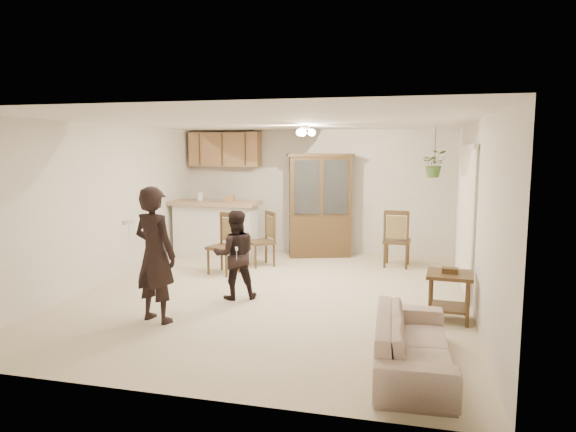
% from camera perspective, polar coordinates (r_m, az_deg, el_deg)
% --- Properties ---
extents(floor, '(6.50, 6.50, 0.00)m').
position_cam_1_polar(floor, '(7.66, -1.59, -8.58)').
color(floor, beige).
rests_on(floor, ground).
extents(ceiling, '(5.50, 6.50, 0.02)m').
position_cam_1_polar(ceiling, '(7.37, -1.66, 10.44)').
color(ceiling, white).
rests_on(ceiling, wall_back).
extents(wall_back, '(5.50, 0.02, 2.50)m').
position_cam_1_polar(wall_back, '(10.56, 3.12, 2.77)').
color(wall_back, silver).
rests_on(wall_back, ground).
extents(wall_front, '(5.50, 0.02, 2.50)m').
position_cam_1_polar(wall_front, '(4.41, -13.08, -4.16)').
color(wall_front, silver).
rests_on(wall_front, ground).
extents(wall_left, '(0.02, 6.50, 2.50)m').
position_cam_1_polar(wall_left, '(8.56, -19.64, 1.23)').
color(wall_left, silver).
rests_on(wall_left, ground).
extents(wall_right, '(0.02, 6.50, 2.50)m').
position_cam_1_polar(wall_right, '(7.18, 20.02, 0.07)').
color(wall_right, silver).
rests_on(wall_right, ground).
extents(breakfast_bar, '(1.60, 0.55, 1.00)m').
position_cam_1_polar(breakfast_bar, '(10.31, -8.02, -1.60)').
color(breakfast_bar, silver).
rests_on(breakfast_bar, floor).
extents(bar_top, '(1.75, 0.70, 0.08)m').
position_cam_1_polar(bar_top, '(10.24, -8.08, 1.44)').
color(bar_top, '#9F815F').
rests_on(bar_top, breakfast_bar).
extents(upper_cabinets, '(1.50, 0.34, 0.70)m').
position_cam_1_polar(upper_cabinets, '(10.87, -6.99, 7.35)').
color(upper_cabinets, brown).
rests_on(upper_cabinets, wall_back).
extents(vertical_blinds, '(0.06, 2.30, 2.10)m').
position_cam_1_polar(vertical_blinds, '(8.09, 19.04, -0.17)').
color(vertical_blinds, white).
rests_on(vertical_blinds, wall_right).
extents(ceiling_fixture, '(0.36, 0.36, 0.20)m').
position_cam_1_polar(ceiling_fixture, '(8.48, 1.88, 9.39)').
color(ceiling_fixture, beige).
rests_on(ceiling_fixture, ceiling).
extents(hanging_plant, '(0.43, 0.37, 0.48)m').
position_cam_1_polar(hanging_plant, '(9.50, 15.98, 5.58)').
color(hanging_plant, '#325421').
rests_on(hanging_plant, ceiling).
extents(plant_cord, '(0.01, 0.01, 0.65)m').
position_cam_1_polar(plant_cord, '(9.49, 16.05, 7.54)').
color(plant_cord, black).
rests_on(plant_cord, ceiling).
extents(sofa, '(0.81, 1.90, 0.73)m').
position_cam_1_polar(sofa, '(5.21, 13.75, -12.44)').
color(sofa, beige).
rests_on(sofa, floor).
extents(adult, '(0.75, 0.61, 1.80)m').
position_cam_1_polar(adult, '(6.47, -14.59, -3.64)').
color(adult, black).
rests_on(adult, floor).
extents(child, '(0.81, 0.74, 1.35)m').
position_cam_1_polar(child, '(7.30, -5.91, -3.97)').
color(child, black).
rests_on(child, floor).
extents(china_hutch, '(1.37, 0.85, 2.02)m').
position_cam_1_polar(china_hutch, '(10.11, 3.54, 1.12)').
color(china_hutch, '#3A2715').
rests_on(china_hutch, floor).
extents(side_table, '(0.58, 0.58, 0.66)m').
position_cam_1_polar(side_table, '(6.75, 17.45, -8.44)').
color(side_table, '#3A2715').
rests_on(side_table, floor).
extents(chair_bar, '(0.56, 0.56, 1.03)m').
position_cam_1_polar(chair_bar, '(8.82, -7.14, -4.53)').
color(chair_bar, '#3A2715').
rests_on(chair_bar, floor).
extents(chair_hutch_left, '(0.61, 0.61, 0.99)m').
position_cam_1_polar(chair_hutch_left, '(9.36, -3.03, -3.86)').
color(chair_hutch_left, '#3A2715').
rests_on(chair_hutch_left, floor).
extents(chair_hutch_right, '(0.49, 0.49, 1.04)m').
position_cam_1_polar(chair_hutch_right, '(9.50, 11.98, -3.75)').
color(chair_hutch_right, '#3A2715').
rests_on(chair_hutch_right, floor).
extents(controller_adult, '(0.09, 0.15, 0.04)m').
position_cam_1_polar(controller_adult, '(6.15, -17.31, -0.67)').
color(controller_adult, white).
rests_on(controller_adult, adult).
extents(controller_child, '(0.08, 0.11, 0.03)m').
position_cam_1_polar(controller_child, '(6.99, -5.74, -3.64)').
color(controller_child, white).
rests_on(controller_child, child).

